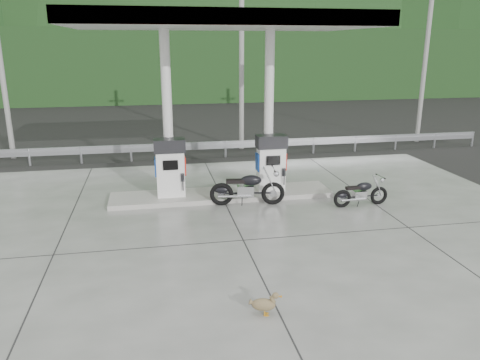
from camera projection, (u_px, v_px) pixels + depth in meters
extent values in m
plane|color=black|center=(236.00, 226.00, 12.61)|extent=(160.00, 160.00, 0.00)
cube|color=slate|center=(236.00, 226.00, 12.61)|extent=(18.00, 14.00, 0.02)
cube|color=#9F9D94|center=(222.00, 195.00, 14.94)|extent=(7.00, 1.40, 0.15)
cylinder|color=white|center=(167.00, 114.00, 14.31)|extent=(0.30, 0.30, 5.00)
cylinder|color=white|center=(269.00, 111.00, 14.89)|extent=(0.30, 0.30, 5.00)
cube|color=white|center=(220.00, 21.00, 13.47)|extent=(8.50, 5.00, 0.40)
cube|color=black|center=(195.00, 142.00, 23.45)|extent=(60.00, 7.00, 0.01)
cylinder|color=gray|center=(1.00, 63.00, 19.00)|extent=(0.22, 0.22, 8.00)
cylinder|color=gray|center=(242.00, 61.00, 20.81)|extent=(0.22, 0.22, 8.00)
cylinder|color=gray|center=(425.00, 60.00, 22.44)|extent=(0.22, 0.22, 8.00)
cube|color=black|center=(173.00, 65.00, 40.06)|extent=(80.00, 6.00, 6.00)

